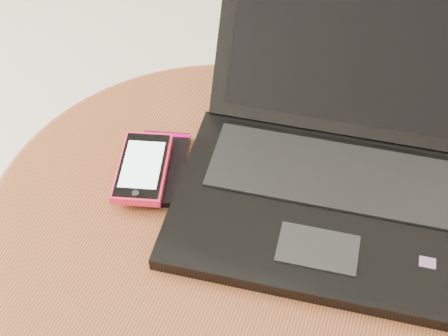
% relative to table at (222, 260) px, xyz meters
% --- Properties ---
extents(table, '(0.61, 0.61, 0.49)m').
position_rel_table_xyz_m(table, '(0.00, 0.00, 0.00)').
color(table, '#542611').
rests_on(table, ground).
extents(laptop, '(0.40, 0.41, 0.22)m').
position_rel_table_xyz_m(laptop, '(0.12, 0.09, 0.14)').
color(laptop, black).
rests_on(laptop, table).
extents(phone_black, '(0.09, 0.14, 0.01)m').
position_rel_table_xyz_m(phone_black, '(-0.10, 0.04, 0.11)').
color(phone_black, black).
rests_on(phone_black, table).
extents(phone_pink, '(0.09, 0.13, 0.01)m').
position_rel_table_xyz_m(phone_pink, '(-0.12, 0.02, 0.12)').
color(phone_pink, '#E81F43').
rests_on(phone_pink, phone_black).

